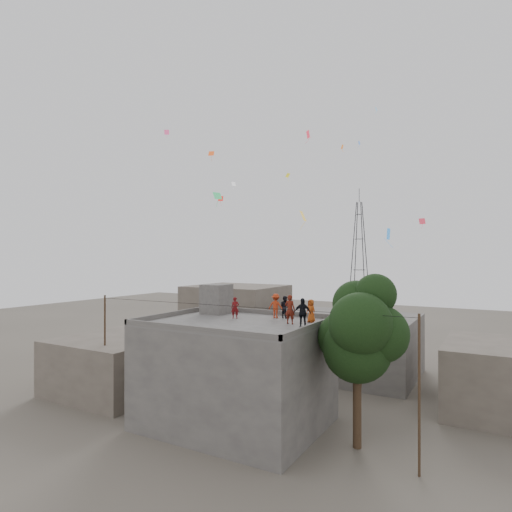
{
  "coord_description": "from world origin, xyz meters",
  "views": [
    {
      "loc": [
        13.63,
        -21.55,
        9.97
      ],
      "look_at": [
        0.57,
        1.46,
        10.04
      ],
      "focal_mm": 30.0,
      "sensor_mm": 36.0,
      "label": 1
    }
  ],
  "objects_px": {
    "transmission_tower": "(359,263)",
    "person_dark_adult": "(302,313)",
    "tree": "(361,331)",
    "stair_head_box": "(216,299)",
    "person_red_adult": "(290,309)"
  },
  "relations": [
    {
      "from": "tree",
      "to": "transmission_tower",
      "type": "height_order",
      "value": "transmission_tower"
    },
    {
      "from": "stair_head_box",
      "to": "person_dark_adult",
      "type": "relative_size",
      "value": 1.21
    },
    {
      "from": "tree",
      "to": "stair_head_box",
      "type": "bearing_deg",
      "value": 169.26
    },
    {
      "from": "tree",
      "to": "transmission_tower",
      "type": "xyz_separation_m",
      "value": [
        -11.37,
        39.4,
        2.97
      ]
    },
    {
      "from": "stair_head_box",
      "to": "person_dark_adult",
      "type": "distance_m",
      "value": 8.1
    },
    {
      "from": "stair_head_box",
      "to": "person_red_adult",
      "type": "bearing_deg",
      "value": -14.94
    },
    {
      "from": "transmission_tower",
      "to": "person_dark_adult",
      "type": "distance_m",
      "value": 41.12
    },
    {
      "from": "stair_head_box",
      "to": "person_dark_adult",
      "type": "bearing_deg",
      "value": -20.21
    },
    {
      "from": "transmission_tower",
      "to": "person_red_adult",
      "type": "relative_size",
      "value": 11.89
    },
    {
      "from": "transmission_tower",
      "to": "person_dark_adult",
      "type": "bearing_deg",
      "value": -78.2
    },
    {
      "from": "person_red_adult",
      "to": "transmission_tower",
      "type": "bearing_deg",
      "value": -83.11
    },
    {
      "from": "stair_head_box",
      "to": "transmission_tower",
      "type": "height_order",
      "value": "transmission_tower"
    },
    {
      "from": "stair_head_box",
      "to": "person_red_adult",
      "type": "xyz_separation_m",
      "value": [
        6.34,
        -1.69,
        -0.16
      ]
    },
    {
      "from": "person_dark_adult",
      "to": "stair_head_box",
      "type": "bearing_deg",
      "value": 148.28
    },
    {
      "from": "tree",
      "to": "person_dark_adult",
      "type": "distance_m",
      "value": 3.18
    }
  ]
}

